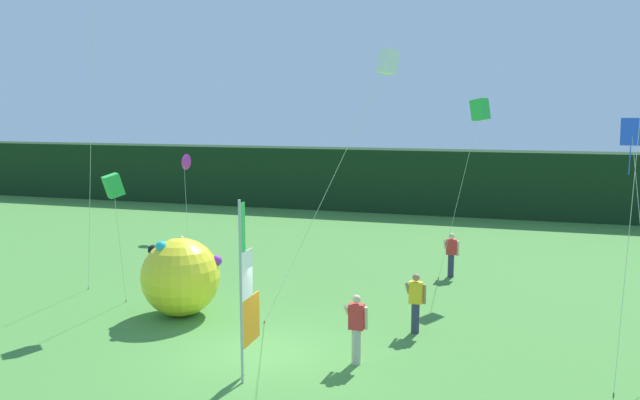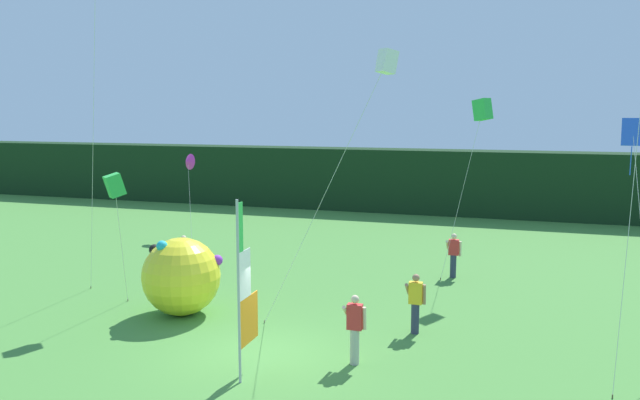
{
  "view_description": "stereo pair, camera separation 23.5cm",
  "coord_description": "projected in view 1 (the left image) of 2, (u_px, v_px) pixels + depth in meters",
  "views": [
    {
      "loc": [
        5.67,
        -13.67,
        5.97
      ],
      "look_at": [
        0.7,
        2.63,
        3.55
      ],
      "focal_mm": 35.14,
      "sensor_mm": 36.0,
      "label": 1
    },
    {
      "loc": [
        5.9,
        -13.59,
        5.97
      ],
      "look_at": [
        0.7,
        2.63,
        3.55
      ],
      "focal_mm": 35.14,
      "sensor_mm": 36.0,
      "label": 2
    }
  ],
  "objects": [
    {
      "name": "person_far_left",
      "position": [
        356.0,
        327.0,
        14.79
      ],
      "size": [
        0.55,
        0.48,
        1.69
      ],
      "color": "#B7B2A3",
      "rests_on": "ground"
    },
    {
      "name": "kite_green_box_6",
      "position": [
        480.0,
        110.0,
        21.71
      ],
      "size": [
        1.6,
        0.93,
        6.42
      ],
      "color": "brown",
      "rests_on": "ground"
    },
    {
      "name": "inflatable_balloon",
      "position": [
        180.0,
        277.0,
        18.33
      ],
      "size": [
        2.3,
        2.3,
        2.3
      ],
      "color": "yellow",
      "rests_on": "ground"
    },
    {
      "name": "kite_white_box_1",
      "position": [
        387.0,
        64.0,
        14.92
      ],
      "size": [
        3.92,
        1.16,
        7.44
      ],
      "color": "brown",
      "rests_on": "ground"
    },
    {
      "name": "kite_green_box_3",
      "position": [
        113.0,
        186.0,
        17.92
      ],
      "size": [
        0.93,
        1.55,
        4.22
      ],
      "color": "brown",
      "rests_on": "ground"
    },
    {
      "name": "person_mid_field",
      "position": [
        182.0,
        256.0,
        22.32
      ],
      "size": [
        0.55,
        0.48,
        1.58
      ],
      "color": "#2D334C",
      "rests_on": "ground"
    },
    {
      "name": "banner_flag",
      "position": [
        246.0,
        293.0,
        13.87
      ],
      "size": [
        0.06,
        1.03,
        4.11
      ],
      "color": "#B7B7BC",
      "rests_on": "ground"
    },
    {
      "name": "person_far_right",
      "position": [
        451.0,
        254.0,
        22.6
      ],
      "size": [
        0.55,
        0.48,
        1.62
      ],
      "color": "#2D334C",
      "rests_on": "ground"
    },
    {
      "name": "kite_blue_diamond_5",
      "position": [
        633.0,
        147.0,
        15.15
      ],
      "size": [
        0.73,
        2.42,
        5.81
      ],
      "color": "brown",
      "rests_on": "ground"
    },
    {
      "name": "person_near_banner",
      "position": [
        416.0,
        301.0,
        16.88
      ],
      "size": [
        0.55,
        0.48,
        1.65
      ],
      "color": "#2D334C",
      "rests_on": "ground"
    },
    {
      "name": "distant_treeline",
      "position": [
        410.0,
        181.0,
        37.23
      ],
      "size": [
        80.0,
        2.4,
        3.72
      ],
      "primitive_type": "cube",
      "color": "black",
      "rests_on": "ground"
    },
    {
      "name": "kite_magenta_delta_0",
      "position": [
        184.0,
        162.0,
        29.76
      ],
      "size": [
        1.45,
        1.98,
        3.98
      ],
      "color": "brown",
      "rests_on": "ground"
    },
    {
      "name": "ground_plane",
      "position": [
        262.0,
        355.0,
        15.42
      ],
      "size": [
        120.0,
        120.0,
        0.0
      ],
      "primitive_type": "plane",
      "color": "#478438"
    }
  ]
}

